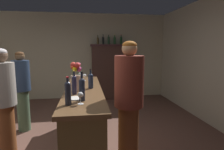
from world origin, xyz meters
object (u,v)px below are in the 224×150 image
(wine_bottle_malbec, at_px, (82,88))
(flower_arrangement, at_px, (76,77))
(wine_glass_mid, at_px, (84,76))
(display_cabinet, at_px, (109,71))
(wine_bottle_syrah, at_px, (91,80))
(display_bottle_midright, at_px, (115,40))
(wine_glass_front, at_px, (80,96))
(display_bottle_left, at_px, (98,40))
(wine_glass_rear, at_px, (80,75))
(wine_glass_spare, at_px, (82,82))
(display_bottle_midleft, at_px, (103,40))
(bar_counter, at_px, (84,118))
(wine_bottle_merlot, at_px, (74,84))
(patron_near_entrance, at_px, (3,99))
(display_bottle_right, at_px, (121,40))
(cheese_plate, at_px, (76,98))
(patron_in_navy, at_px, (22,88))
(display_bottle_center, at_px, (109,40))
(wine_bottle_pinot, at_px, (68,92))
(bartender, at_px, (129,101))

(wine_bottle_malbec, relative_size, flower_arrangement, 0.82)
(wine_glass_mid, height_order, flower_arrangement, flower_arrangement)
(display_cabinet, bearing_deg, flower_arrangement, -105.89)
(wine_bottle_syrah, height_order, display_bottle_midright, display_bottle_midright)
(wine_glass_front, relative_size, display_bottle_left, 0.50)
(wine_glass_rear, height_order, wine_glass_spare, wine_glass_rear)
(wine_glass_spare, bearing_deg, display_bottle_midleft, 78.16)
(bar_counter, bearing_deg, wine_bottle_merlot, -108.27)
(display_bottle_left, xyz_separation_m, display_bottle_midright, (0.53, -0.00, 0.01))
(wine_glass_front, distance_m, patron_near_entrance, 1.32)
(wine_bottle_syrah, relative_size, wine_glass_rear, 2.00)
(display_bottle_right, bearing_deg, wine_glass_mid, -116.85)
(wine_glass_front, relative_size, display_bottle_right, 0.46)
(cheese_plate, xyz_separation_m, patron_in_navy, (-1.09, 1.41, -0.14))
(display_bottle_center, height_order, display_bottle_midright, display_bottle_midright)
(wine_bottle_syrah, distance_m, wine_glass_mid, 0.68)
(wine_bottle_pinot, relative_size, patron_near_entrance, 0.20)
(display_cabinet, height_order, bartender, display_cabinet)
(wine_glass_mid, xyz_separation_m, display_bottle_midleft, (0.57, 2.24, 0.77))
(wine_glass_rear, height_order, display_bottle_midleft, display_bottle_midleft)
(wine_glass_spare, bearing_deg, bar_counter, 4.77)
(wine_bottle_syrah, distance_m, patron_near_entrance, 1.26)
(flower_arrangement, xyz_separation_m, display_bottle_left, (0.52, 3.06, 0.66))
(wine_bottle_malbec, height_order, wine_bottle_syrah, wine_bottle_malbec)
(display_bottle_left, bearing_deg, bar_counter, -98.16)
(wine_glass_mid, bearing_deg, wine_bottle_malbec, -90.83)
(display_bottle_midright, relative_size, display_bottle_right, 0.99)
(display_bottle_midleft, distance_m, display_bottle_right, 0.56)
(wine_bottle_malbec, relative_size, display_bottle_midright, 1.17)
(bartender, bearing_deg, flower_arrangement, -35.27)
(wine_glass_mid, bearing_deg, cheese_plate, -94.56)
(bar_counter, xyz_separation_m, wine_glass_mid, (0.01, 0.67, 0.59))
(wine_bottle_malbec, relative_size, wine_bottle_merlot, 1.06)
(wine_bottle_malbec, bearing_deg, patron_in_navy, 127.86)
(display_bottle_center, xyz_separation_m, patron_near_entrance, (-1.88, -3.04, -0.97))
(display_cabinet, xyz_separation_m, cheese_plate, (-0.86, -3.50, 0.09))
(display_cabinet, bearing_deg, wine_bottle_malbec, -102.16)
(wine_glass_mid, bearing_deg, wine_bottle_pinot, -96.46)
(wine_glass_rear, distance_m, patron_in_navy, 1.13)
(wine_glass_front, relative_size, cheese_plate, 0.72)
(wine_bottle_syrah, bearing_deg, patron_in_navy, 147.30)
(display_cabinet, bearing_deg, display_bottle_right, 0.00)
(wine_bottle_pinot, distance_m, display_bottle_left, 3.85)
(bar_counter, relative_size, wine_bottle_syrah, 7.80)
(display_bottle_center, bearing_deg, display_bottle_midright, -0.00)
(wine_bottle_malbec, height_order, flower_arrangement, flower_arrangement)
(display_bottle_center, bearing_deg, wine_glass_front, -101.79)
(display_bottle_right, bearing_deg, display_bottle_midright, -180.00)
(bartender, bearing_deg, wine_bottle_merlot, -21.24)
(patron_near_entrance, distance_m, bartender, 1.77)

